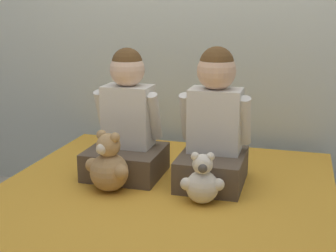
# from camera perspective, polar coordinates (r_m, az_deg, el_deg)

# --- Properties ---
(wall_behind_bed) EXTENTS (8.00, 0.06, 2.50)m
(wall_behind_bed) POSITION_cam_1_polar(r_m,az_deg,el_deg) (2.87, 4.65, 14.93)
(wall_behind_bed) COLOR beige
(wall_behind_bed) RESTS_ON ground_plane
(bed) EXTENTS (1.54, 1.95, 0.41)m
(bed) POSITION_cam_1_polar(r_m,az_deg,el_deg) (2.08, -2.24, -15.12)
(bed) COLOR #473828
(bed) RESTS_ON ground_plane
(child_on_left) EXTENTS (0.36, 0.33, 0.62)m
(child_on_left) POSITION_cam_1_polar(r_m,az_deg,el_deg) (2.30, -5.03, 0.05)
(child_on_left) COLOR brown
(child_on_left) RESTS_ON bed
(child_on_right) EXTENTS (0.33, 0.37, 0.64)m
(child_on_right) POSITION_cam_1_polar(r_m,az_deg,el_deg) (2.18, 5.66, -0.15)
(child_on_right) COLOR brown
(child_on_right) RESTS_ON bed
(teddy_bear_held_by_left_child) EXTENTS (0.23, 0.18, 0.28)m
(teddy_bear_held_by_left_child) POSITION_cam_1_polar(r_m,az_deg,el_deg) (2.13, -7.23, -4.86)
(teddy_bear_held_by_left_child) COLOR tan
(teddy_bear_held_by_left_child) RESTS_ON bed
(teddy_bear_held_by_right_child) EXTENTS (0.18, 0.14, 0.22)m
(teddy_bear_held_by_right_child) POSITION_cam_1_polar(r_m,az_deg,el_deg) (2.00, 4.20, -6.80)
(teddy_bear_held_by_right_child) COLOR silver
(teddy_bear_held_by_right_child) RESTS_ON bed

